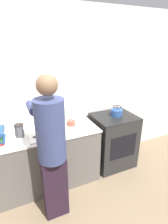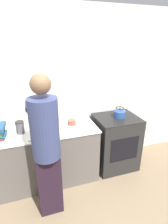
# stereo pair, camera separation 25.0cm
# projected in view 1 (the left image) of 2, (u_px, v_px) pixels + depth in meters

# --- Properties ---
(ground_plane) EXTENTS (12.00, 12.00, 0.00)m
(ground_plane) POSITION_uv_depth(u_px,v_px,m) (77.00, 187.00, 2.68)
(ground_plane) COLOR #7A664C
(wall_back) EXTENTS (8.00, 0.05, 2.60)m
(wall_back) POSITION_uv_depth(u_px,v_px,m) (60.00, 95.00, 2.76)
(wall_back) COLOR silver
(wall_back) RESTS_ON ground_plane
(counter) EXTENTS (1.58, 0.60, 0.89)m
(counter) POSITION_uv_depth(u_px,v_px,m) (46.00, 159.00, 2.61)
(counter) COLOR #5B5651
(counter) RESTS_ON ground_plane
(oven) EXTENTS (0.69, 0.60, 0.93)m
(oven) POSITION_uv_depth(u_px,v_px,m) (113.00, 140.00, 3.07)
(oven) COLOR black
(oven) RESTS_ON ground_plane
(person) EXTENTS (0.36, 0.60, 1.80)m
(person) POSITION_uv_depth(u_px,v_px,m) (52.00, 147.00, 1.94)
(person) COLOR black
(person) RESTS_ON ground_plane
(cutting_board) EXTENTS (0.28, 0.25, 0.02)m
(cutting_board) POSITION_uv_depth(u_px,v_px,m) (40.00, 137.00, 2.31)
(cutting_board) COLOR silver
(cutting_board) RESTS_ON counter
(knife) EXTENTS (0.24, 0.05, 0.01)m
(knife) POSITION_uv_depth(u_px,v_px,m) (41.00, 136.00, 2.32)
(knife) COLOR silver
(knife) RESTS_ON cutting_board
(kettle) EXTENTS (0.19, 0.19, 0.16)m
(kettle) POSITION_uv_depth(u_px,v_px,m) (117.00, 112.00, 2.88)
(kettle) COLOR #284C8C
(kettle) RESTS_ON oven
(bowl_prep) EXTENTS (0.13, 0.13, 0.08)m
(bowl_prep) POSITION_uv_depth(u_px,v_px,m) (71.00, 123.00, 2.66)
(bowl_prep) COLOR #9E4738
(bowl_prep) RESTS_ON counter
(canister_jar) EXTENTS (0.12, 0.12, 0.18)m
(canister_jar) POSITION_uv_depth(u_px,v_px,m) (19.00, 130.00, 2.32)
(canister_jar) COLOR #4C4C51
(canister_jar) RESTS_ON counter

